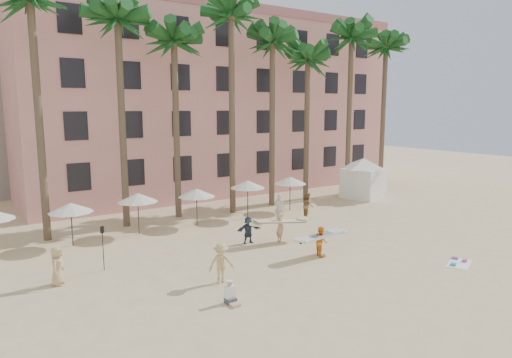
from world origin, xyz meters
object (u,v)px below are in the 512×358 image
Objects in this scene: pink_hotel at (207,106)px; carrier_white at (321,240)px; cabana at (363,174)px; carrier_yellow at (280,225)px.

pink_hotel is 12.36× the size of carrier_white.
cabana is 1.93× the size of carrier_white.
carrier_white is at bearing -103.10° from pink_hotel.
cabana is (8.41, -13.04, -5.93)m from pink_hotel.
carrier_yellow is (-5.65, -19.69, -6.98)m from pink_hotel.
carrier_white is (0.32, -3.22, -0.14)m from carrier_yellow.
carrier_yellow is 1.14× the size of carrier_white.
cabana is 15.59m from carrier_yellow.
cabana is at bearing 35.68° from carrier_white.
pink_hotel reaches higher than carrier_yellow.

